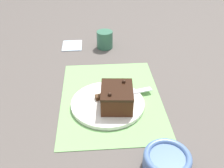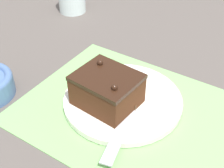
# 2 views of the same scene
# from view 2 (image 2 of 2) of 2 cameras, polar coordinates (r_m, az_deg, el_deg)

# --- Properties ---
(ground_plane) EXTENTS (3.00, 3.00, 0.00)m
(ground_plane) POSITION_cam_2_polar(r_m,az_deg,el_deg) (0.62, 4.56, -5.70)
(ground_plane) COLOR #544C47
(placemat_woven) EXTENTS (0.46, 0.34, 0.00)m
(placemat_woven) POSITION_cam_2_polar(r_m,az_deg,el_deg) (0.62, 4.57, -5.57)
(placemat_woven) COLOR #7AB266
(placemat_woven) RESTS_ON ground_plane
(cake_plate) EXTENTS (0.24, 0.24, 0.01)m
(cake_plate) POSITION_cam_2_polar(r_m,az_deg,el_deg) (0.64, 1.97, -2.96)
(cake_plate) COLOR white
(cake_plate) RESTS_ON placemat_woven
(chocolate_cake) EXTENTS (0.13, 0.11, 0.08)m
(chocolate_cake) POSITION_cam_2_polar(r_m,az_deg,el_deg) (0.60, -0.91, -0.98)
(chocolate_cake) COLOR #472614
(chocolate_cake) RESTS_ON cake_plate
(serving_knife) EXTENTS (0.07, 0.20, 0.01)m
(serving_knife) POSITION_cam_2_polar(r_m,az_deg,el_deg) (0.60, 3.34, -4.57)
(serving_knife) COLOR #472D19
(serving_knife) RESTS_ON cake_plate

